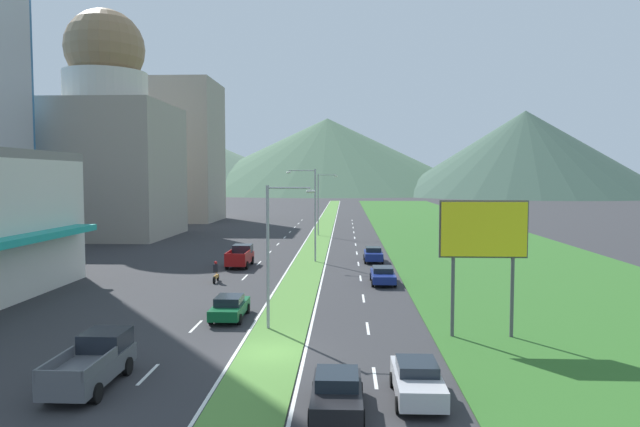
{
  "coord_description": "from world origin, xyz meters",
  "views": [
    {
      "loc": [
        3.78,
        -28.47,
        8.92
      ],
      "look_at": [
        0.95,
        35.26,
        4.8
      ],
      "focal_mm": 32.46,
      "sensor_mm": 36.0,
      "label": 1
    }
  ],
  "objects_px": {
    "car_4": "(417,380)",
    "car_5": "(230,307)",
    "billboard_roadside": "(484,236)",
    "car_2": "(383,275)",
    "street_lamp_near": "(273,246)",
    "car_3": "(373,254)",
    "street_lamp_far": "(320,200)",
    "motorcycle_rider": "(216,273)",
    "pickup_truck_0": "(240,256)",
    "street_lamp_mid": "(312,209)",
    "pickup_truck_1": "(94,362)",
    "car_1": "(337,392)"
  },
  "relations": [
    {
      "from": "street_lamp_far",
      "to": "billboard_roadside",
      "type": "height_order",
      "value": "street_lamp_far"
    },
    {
      "from": "billboard_roadside",
      "to": "car_2",
      "type": "distance_m",
      "value": 17.32
    },
    {
      "from": "car_4",
      "to": "car_5",
      "type": "bearing_deg",
      "value": -141.42
    },
    {
      "from": "car_1",
      "to": "car_3",
      "type": "bearing_deg",
      "value": 175.24
    },
    {
      "from": "car_1",
      "to": "motorcycle_rider",
      "type": "xyz_separation_m",
      "value": [
        -10.59,
        26.29,
        0.0
      ]
    },
    {
      "from": "street_lamp_far",
      "to": "motorcycle_rider",
      "type": "height_order",
      "value": "street_lamp_far"
    },
    {
      "from": "street_lamp_near",
      "to": "street_lamp_far",
      "type": "xyz_separation_m",
      "value": [
        0.39,
        53.2,
        0.46
      ]
    },
    {
      "from": "car_1",
      "to": "car_3",
      "type": "height_order",
      "value": "car_3"
    },
    {
      "from": "street_lamp_mid",
      "to": "car_3",
      "type": "xyz_separation_m",
      "value": [
        6.38,
        0.31,
        -4.76
      ]
    },
    {
      "from": "car_3",
      "to": "car_4",
      "type": "xyz_separation_m",
      "value": [
        -0.02,
        -37.23,
        -0.0
      ]
    },
    {
      "from": "street_lamp_mid",
      "to": "car_1",
      "type": "height_order",
      "value": "street_lamp_mid"
    },
    {
      "from": "car_5",
      "to": "pickup_truck_1",
      "type": "bearing_deg",
      "value": 163.22
    },
    {
      "from": "street_lamp_far",
      "to": "pickup_truck_0",
      "type": "bearing_deg",
      "value": -102.62
    },
    {
      "from": "billboard_roadside",
      "to": "car_2",
      "type": "bearing_deg",
      "value": 105.52
    },
    {
      "from": "street_lamp_mid",
      "to": "street_lamp_far",
      "type": "bearing_deg",
      "value": 90.63
    },
    {
      "from": "street_lamp_near",
      "to": "car_1",
      "type": "xyz_separation_m",
      "value": [
        3.86,
        -11.58,
        -4.13
      ]
    },
    {
      "from": "pickup_truck_1",
      "to": "street_lamp_mid",
      "type": "bearing_deg",
      "value": -11.44
    },
    {
      "from": "pickup_truck_0",
      "to": "car_2",
      "type": "bearing_deg",
      "value": -122.81
    },
    {
      "from": "street_lamp_near",
      "to": "street_lamp_far",
      "type": "relative_size",
      "value": 0.91
    },
    {
      "from": "street_lamp_mid",
      "to": "pickup_truck_0",
      "type": "distance_m",
      "value": 8.88
    },
    {
      "from": "street_lamp_near",
      "to": "billboard_roadside",
      "type": "relative_size",
      "value": 1.1
    },
    {
      "from": "car_2",
      "to": "car_4",
      "type": "xyz_separation_m",
      "value": [
        -0.23,
        -25.07,
        0.07
      ]
    },
    {
      "from": "car_3",
      "to": "billboard_roadside",
      "type": "bearing_deg",
      "value": 9.38
    },
    {
      "from": "car_3",
      "to": "car_5",
      "type": "xyz_separation_m",
      "value": [
        -10.13,
        -24.56,
        -0.04
      ]
    },
    {
      "from": "street_lamp_far",
      "to": "car_3",
      "type": "distance_m",
      "value": 27.5
    },
    {
      "from": "street_lamp_mid",
      "to": "motorcycle_rider",
      "type": "distance_m",
      "value": 14.83
    },
    {
      "from": "car_2",
      "to": "billboard_roadside",
      "type": "bearing_deg",
      "value": 15.52
    },
    {
      "from": "street_lamp_near",
      "to": "car_5",
      "type": "distance_m",
      "value": 5.66
    },
    {
      "from": "billboard_roadside",
      "to": "motorcycle_rider",
      "type": "relative_size",
      "value": 3.81
    },
    {
      "from": "street_lamp_near",
      "to": "car_2",
      "type": "bearing_deg",
      "value": 63.76
    },
    {
      "from": "street_lamp_near",
      "to": "pickup_truck_0",
      "type": "bearing_deg",
      "value": 104.92
    },
    {
      "from": "pickup_truck_0",
      "to": "motorcycle_rider",
      "type": "relative_size",
      "value": 2.7
    },
    {
      "from": "pickup_truck_0",
      "to": "motorcycle_rider",
      "type": "height_order",
      "value": "pickup_truck_0"
    },
    {
      "from": "street_lamp_mid",
      "to": "pickup_truck_0",
      "type": "bearing_deg",
      "value": -155.73
    },
    {
      "from": "street_lamp_near",
      "to": "motorcycle_rider",
      "type": "bearing_deg",
      "value": 114.61
    },
    {
      "from": "car_2",
      "to": "car_3",
      "type": "xyz_separation_m",
      "value": [
        -0.21,
        12.16,
        0.07
      ]
    },
    {
      "from": "car_5",
      "to": "motorcycle_rider",
      "type": "height_order",
      "value": "motorcycle_rider"
    },
    {
      "from": "billboard_roadside",
      "to": "pickup_truck_1",
      "type": "relative_size",
      "value": 1.41
    },
    {
      "from": "street_lamp_far",
      "to": "motorcycle_rider",
      "type": "xyz_separation_m",
      "value": [
        -7.13,
        -38.49,
        -4.59
      ]
    },
    {
      "from": "car_4",
      "to": "motorcycle_rider",
      "type": "distance_m",
      "value": 28.57
    },
    {
      "from": "billboard_roadside",
      "to": "car_2",
      "type": "xyz_separation_m",
      "value": [
        -4.44,
        16.0,
        -4.95
      ]
    },
    {
      "from": "street_lamp_near",
      "to": "street_lamp_far",
      "type": "height_order",
      "value": "street_lamp_far"
    },
    {
      "from": "car_3",
      "to": "car_4",
      "type": "distance_m",
      "value": 37.23
    },
    {
      "from": "car_4",
      "to": "car_5",
      "type": "distance_m",
      "value": 16.22
    },
    {
      "from": "billboard_roadside",
      "to": "pickup_truck_1",
      "type": "bearing_deg",
      "value": -156.26
    },
    {
      "from": "car_5",
      "to": "pickup_truck_1",
      "type": "relative_size",
      "value": 0.85
    },
    {
      "from": "billboard_roadside",
      "to": "pickup_truck_0",
      "type": "height_order",
      "value": "billboard_roadside"
    },
    {
      "from": "pickup_truck_1",
      "to": "motorcycle_rider",
      "type": "height_order",
      "value": "pickup_truck_1"
    },
    {
      "from": "billboard_roadside",
      "to": "street_lamp_mid",
      "type": "bearing_deg",
      "value": 111.61
    },
    {
      "from": "pickup_truck_0",
      "to": "street_lamp_far",
      "type": "bearing_deg",
      "value": -12.62
    }
  ]
}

